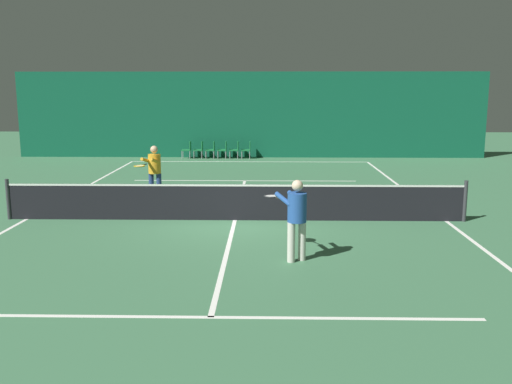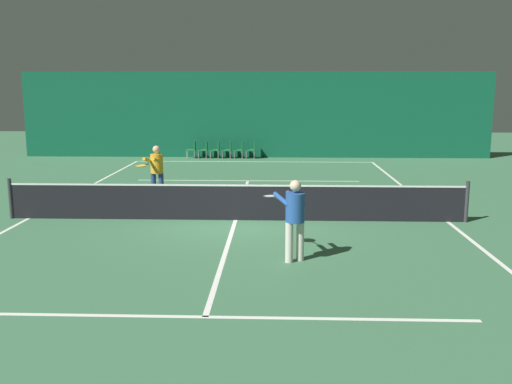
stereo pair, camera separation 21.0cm
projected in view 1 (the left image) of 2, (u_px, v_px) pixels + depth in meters
name	position (u px, v px, depth m)	size (l,w,h in m)	color
ground_plane	(235.00, 220.00, 14.90)	(60.00, 60.00, 0.00)	#3D704C
backdrop_curtain	(251.00, 115.00, 27.94)	(23.00, 0.12, 4.18)	#0F5138
court_line_baseline_far	(249.00, 162.00, 26.60)	(11.00, 0.10, 0.00)	white
court_line_service_far	(245.00, 181.00, 21.19)	(8.25, 0.10, 0.00)	white
court_line_service_near	(211.00, 317.00, 8.61)	(8.25, 0.10, 0.00)	white
court_line_sideline_left	(27.00, 219.00, 15.01)	(0.10, 23.80, 0.00)	white
court_line_sideline_right	(446.00, 221.00, 14.79)	(0.10, 23.80, 0.00)	white
court_line_centre	(235.00, 220.00, 14.90)	(0.10, 12.80, 0.00)	white
tennis_net	(235.00, 201.00, 14.81)	(12.00, 0.10, 1.07)	black
player_near	(296.00, 214.00, 11.27)	(0.98, 1.33, 1.64)	beige
player_far	(154.00, 169.00, 17.46)	(0.68, 1.39, 1.67)	navy
courtside_chair_0	(188.00, 149.00, 27.75)	(0.44, 0.44, 0.84)	#99999E
courtside_chair_1	(200.00, 149.00, 27.74)	(0.44, 0.44, 0.84)	#99999E
courtside_chair_2	(212.00, 149.00, 27.73)	(0.44, 0.44, 0.84)	#99999E
courtside_chair_3	(224.00, 149.00, 27.72)	(0.44, 0.44, 0.84)	#99999E
courtside_chair_4	(236.00, 149.00, 27.71)	(0.44, 0.44, 0.84)	#99999E
courtside_chair_5	(247.00, 149.00, 27.69)	(0.44, 0.44, 0.84)	#99999E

